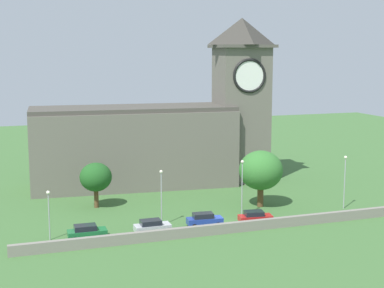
{
  "coord_description": "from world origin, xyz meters",
  "views": [
    {
      "loc": [
        -27.46,
        -67.59,
        22.38
      ],
      "look_at": [
        -0.87,
        10.1,
        9.21
      ],
      "focal_mm": 54.03,
      "sensor_mm": 36.0,
      "label": 1
    }
  ],
  "objects": [
    {
      "name": "ground_plane",
      "position": [
        0.0,
        15.0,
        0.0
      ],
      "size": [
        200.0,
        200.0,
        0.0
      ],
      "primitive_type": "plane",
      "color": "#3D6633"
    },
    {
      "name": "church",
      "position": [
        -0.5,
        25.34,
        8.84
      ],
      "size": [
        41.14,
        14.02,
        28.04
      ],
      "color": "#666056",
      "rests_on": "ground"
    },
    {
      "name": "quay_barrier",
      "position": [
        0.0,
        -3.42,
        0.65
      ],
      "size": [
        54.04,
        0.7,
        1.29
      ],
      "primitive_type": "cube",
      "color": "gray",
      "rests_on": "ground"
    },
    {
      "name": "car_green",
      "position": [
        -17.78,
        -0.03,
        0.89
      ],
      "size": [
        4.71,
        2.34,
        1.75
      ],
      "color": "#1E6B38",
      "rests_on": "ground"
    },
    {
      "name": "car_silver",
      "position": [
        -9.73,
        -0.39,
        0.87
      ],
      "size": [
        4.53,
        2.3,
        1.71
      ],
      "color": "silver",
      "rests_on": "ground"
    },
    {
      "name": "car_blue",
      "position": [
        -2.58,
        0.19,
        0.9
      ],
      "size": [
        4.78,
        2.41,
        1.77
      ],
      "color": "#233D9E",
      "rests_on": "ground"
    },
    {
      "name": "car_red",
      "position": [
        4.17,
        -0.81,
        0.85
      ],
      "size": [
        4.61,
        2.68,
        1.69
      ],
      "color": "red",
      "rests_on": "ground"
    },
    {
      "name": "streetlamp_west_end",
      "position": [
        -22.04,
        1.03,
        4.13
      ],
      "size": [
        0.44,
        0.44,
        6.06
      ],
      "color": "#9EA0A5",
      "rests_on": "ground"
    },
    {
      "name": "streetlamp_west_mid",
      "position": [
        -7.72,
        2.32,
        4.88
      ],
      "size": [
        0.44,
        0.44,
        7.36
      ],
      "color": "#9EA0A5",
      "rests_on": "ground"
    },
    {
      "name": "streetlamp_central",
      "position": [
        3.75,
        2.56,
        5.19
      ],
      "size": [
        0.44,
        0.44,
        7.91
      ],
      "color": "#9EA0A5",
      "rests_on": "ground"
    },
    {
      "name": "streetlamp_east_mid",
      "position": [
        19.41,
        1.74,
        5.08
      ],
      "size": [
        0.44,
        0.44,
        7.71
      ],
      "color": "#9EA0A5",
      "rests_on": "ground"
    },
    {
      "name": "tree_riverside_west",
      "position": [
        -14.26,
        13.82,
        4.48
      ],
      "size": [
        4.62,
        4.62,
        6.6
      ],
      "color": "brown",
      "rests_on": "ground"
    },
    {
      "name": "tree_riverside_east",
      "position": [
        8.47,
        6.59,
        5.38
      ],
      "size": [
        6.35,
        6.35,
        8.28
      ],
      "color": "brown",
      "rests_on": "ground"
    }
  ]
}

